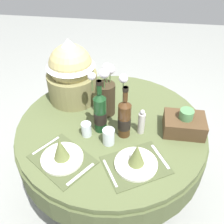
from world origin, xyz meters
TOP-DOWN VIEW (x-y plane):
  - ground at (0.00, 0.00)m, footprint 8.00×8.00m
  - dining_table at (0.00, 0.00)m, footprint 1.26×1.26m
  - place_setting_left at (-0.23, -0.34)m, footprint 0.43×0.41m
  - place_setting_right at (0.18, -0.32)m, footprint 0.42×0.39m
  - flower_vase at (-0.05, 0.12)m, footprint 0.24×0.17m
  - wine_bottle_left at (0.09, -0.08)m, footprint 0.08×0.08m
  - wine_bottle_right at (-0.06, -0.06)m, footprint 0.08×0.08m
  - tumbler_near_right at (-0.14, -0.12)m, footprint 0.06×0.06m
  - tumbler_mid at (0.01, -0.17)m, footprint 0.07×0.07m
  - pepper_mill at (0.19, -0.05)m, footprint 0.04×0.04m
  - gift_tub_back_left at (-0.32, 0.26)m, footprint 0.36×0.36m
  - woven_basket_side_right at (0.46, 0.00)m, footprint 0.25×0.19m

SIDE VIEW (x-z plane):
  - ground at x=0.00m, z-range 0.00..0.00m
  - dining_table at x=0.00m, z-range 0.22..0.95m
  - tumbler_near_right at x=-0.14m, z-range 0.73..0.82m
  - place_setting_left at x=-0.23m, z-range 0.69..0.85m
  - place_setting_right at x=0.18m, z-range 0.69..0.85m
  - tumbler_mid at x=0.01m, z-range 0.73..0.83m
  - woven_basket_side_right at x=0.46m, z-range 0.70..0.87m
  - pepper_mill at x=0.19m, z-range 0.72..0.90m
  - wine_bottle_left at x=0.09m, z-range 0.68..1.04m
  - wine_bottle_right at x=-0.06m, z-range 0.68..1.05m
  - flower_vase at x=-0.05m, z-range 0.70..1.08m
  - gift_tub_back_left at x=-0.32m, z-range 0.74..1.20m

